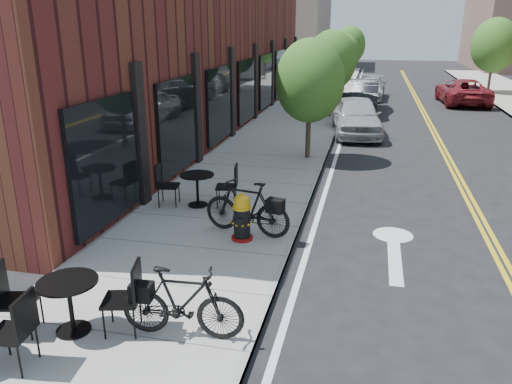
% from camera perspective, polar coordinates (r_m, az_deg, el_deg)
% --- Properties ---
extents(ground, '(120.00, 120.00, 0.00)m').
position_cam_1_polar(ground, '(8.33, 1.88, -12.52)').
color(ground, black).
rests_on(ground, ground).
extents(sidewalk_near, '(4.00, 70.00, 0.12)m').
position_cam_1_polar(sidewalk_near, '(17.84, 1.82, 4.85)').
color(sidewalk_near, '#9E9B93').
rests_on(sidewalk_near, ground).
extents(building_near, '(5.00, 28.00, 7.00)m').
position_cam_1_polar(building_near, '(22.43, -7.80, 16.41)').
color(building_near, '#4C1918').
rests_on(building_near, ground).
extents(bg_building_left, '(8.00, 14.00, 10.00)m').
position_cam_1_polar(bg_building_left, '(55.79, 3.55, 19.32)').
color(bg_building_left, '#726656').
rests_on(bg_building_left, ground).
extents(tree_near_a, '(2.20, 2.20, 3.81)m').
position_cam_1_polar(tree_near_a, '(16.21, 6.18, 12.50)').
color(tree_near_a, '#382B1E').
rests_on(tree_near_a, sidewalk_near).
extents(tree_near_b, '(2.30, 2.30, 3.98)m').
position_cam_1_polar(tree_near_b, '(24.13, 8.63, 14.65)').
color(tree_near_b, '#382B1E').
rests_on(tree_near_b, sidewalk_near).
extents(tree_near_c, '(2.10, 2.10, 3.67)m').
position_cam_1_polar(tree_near_c, '(32.11, 9.85, 15.20)').
color(tree_near_c, '#382B1E').
rests_on(tree_near_c, sidewalk_near).
extents(tree_near_d, '(2.40, 2.40, 4.11)m').
position_cam_1_polar(tree_near_d, '(40.08, 10.63, 16.17)').
color(tree_near_d, '#382B1E').
rests_on(tree_near_d, sidewalk_near).
extents(tree_far_c, '(2.80, 2.80, 4.62)m').
position_cam_1_polar(tree_far_c, '(35.77, 25.61, 14.89)').
color(tree_far_c, '#382B1E').
rests_on(tree_far_c, sidewalk_far).
extents(fire_hydrant, '(0.55, 0.55, 1.00)m').
position_cam_1_polar(fire_hydrant, '(10.10, -1.62, -2.95)').
color(fire_hydrant, maroon).
rests_on(fire_hydrant, sidewalk_near).
extents(bicycle_left, '(1.99, 0.91, 1.16)m').
position_cam_1_polar(bicycle_left, '(10.35, -1.05, -1.79)').
color(bicycle_left, black).
rests_on(bicycle_left, sidewalk_near).
extents(bicycle_right, '(1.79, 0.62, 1.06)m').
position_cam_1_polar(bicycle_right, '(7.14, -8.43, -12.43)').
color(bicycle_right, black).
rests_on(bicycle_right, sidewalk_near).
extents(bistro_set_b, '(2.00, 1.02, 1.05)m').
position_cam_1_polar(bistro_set_b, '(7.63, -20.53, -11.34)').
color(bistro_set_b, black).
rests_on(bistro_set_b, sidewalk_near).
extents(bistro_set_c, '(1.95, 0.95, 1.03)m').
position_cam_1_polar(bistro_set_c, '(12.07, -6.73, 0.79)').
color(bistro_set_c, black).
rests_on(bistro_set_c, sidewalk_near).
extents(parked_car_a, '(2.35, 4.70, 1.54)m').
position_cam_1_polar(parked_car_a, '(20.83, 11.43, 8.49)').
color(parked_car_a, '#A5A8AD').
rests_on(parked_car_a, ground).
extents(parked_car_b, '(1.72, 4.85, 1.60)m').
position_cam_1_polar(parked_car_b, '(26.70, 11.92, 10.69)').
color(parked_car_b, black).
rests_on(parked_car_b, ground).
extents(parked_car_c, '(2.03, 4.51, 1.28)m').
position_cam_1_polar(parked_car_c, '(31.54, 12.78, 11.52)').
color(parked_car_c, '#A6A7AB').
rests_on(parked_car_c, ground).
extents(parked_car_far, '(2.63, 5.21, 1.41)m').
position_cam_1_polar(parked_car_far, '(30.92, 22.52, 10.56)').
color(parked_car_far, maroon).
rests_on(parked_car_far, ground).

